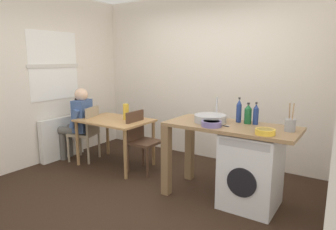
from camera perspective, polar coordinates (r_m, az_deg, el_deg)
name	(u,v)px	position (r m, az deg, el deg)	size (l,w,h in m)	color
ground_plane	(146,193)	(3.87, -4.27, -14.81)	(5.46, 5.46, 0.00)	black
wall_back	(210,78)	(4.99, 8.00, 7.06)	(4.60, 0.10, 2.70)	silver
wall_window_side	(36,79)	(5.11, -24.00, 6.35)	(0.12, 3.80, 2.70)	silver
radiator	(62,138)	(5.33, -19.74, -4.15)	(0.10, 0.80, 0.70)	white
dining_table	(115,126)	(4.68, -10.20, -2.01)	(1.10, 0.76, 0.74)	tan
chair_person_seat	(87,130)	(5.05, -15.27, -2.86)	(0.51, 0.51, 0.90)	gray
chair_opposite	(141,138)	(4.44, -5.24, -4.38)	(0.40, 0.40, 0.90)	#4C3323
seated_person	(78,120)	(5.10, -16.92, -0.94)	(0.56, 0.54, 1.20)	#595651
kitchen_counter	(214,136)	(3.60, 8.78, -3.93)	(1.50, 0.68, 0.92)	olive
washing_machine	(251,170)	(3.54, 15.68, -10.13)	(0.60, 0.61, 0.86)	silver
sink_basin	(210,118)	(3.57, 8.12, -0.67)	(0.38, 0.38, 0.09)	#9EA0A5
tap	(217,109)	(3.72, 9.36, 1.23)	(0.02, 0.02, 0.28)	#B2B2B7
bottle_tall_green	(239,111)	(3.62, 13.48, 0.74)	(0.06, 0.06, 0.30)	navy
bottle_squat_brown	(248,114)	(3.58, 15.13, 0.15)	(0.08, 0.08, 0.25)	#19592D
bottle_clear_small	(256,114)	(3.55, 16.54, 0.10)	(0.06, 0.06, 0.26)	navy
mixing_bowl	(211,123)	(3.35, 8.35, -1.61)	(0.23, 0.23, 0.06)	slate
utensil_crock	(290,125)	(3.35, 22.44, -1.76)	(0.11, 0.11, 0.30)	gray
colander	(265,131)	(3.14, 18.19, -3.01)	(0.20, 0.20, 0.06)	gold
vase	(126,112)	(4.61, -8.08, 0.64)	(0.09, 0.09, 0.25)	gold
scissors	(223,126)	(3.41, 10.60, -2.01)	(0.15, 0.06, 0.01)	#B2B2B7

